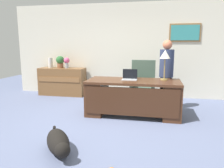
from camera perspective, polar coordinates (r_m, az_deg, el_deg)
name	(u,v)px	position (r m, az deg, el deg)	size (l,w,h in m)	color
ground_plane	(108,125)	(4.20, -0.94, -10.84)	(12.00, 12.00, 0.00)	slate
back_wall	(128,50)	(6.48, 4.13, 8.82)	(7.00, 0.16, 2.70)	beige
desk	(133,96)	(4.70, 5.52, -3.23)	(1.97, 0.86, 0.77)	#4C2B19
credenza	(62,81)	(6.77, -12.90, 0.65)	(1.38, 0.50, 0.82)	brown
armchair	(143,85)	(5.57, 8.07, -0.33)	(0.60, 0.59, 1.13)	#475B4C
person_standing	(166,74)	(5.20, 14.04, 2.45)	(0.32, 0.32, 1.62)	#262323
dog_lying	(58,143)	(3.26, -13.89, -14.70)	(0.66, 0.78, 0.30)	black
laptop	(130,77)	(4.72, 4.66, 1.81)	(0.32, 0.22, 0.22)	#B2B5BA
desk_lamp	(165,56)	(4.76, 13.76, 7.09)	(0.22, 0.22, 0.64)	#9E8447
vase_with_flowers	(67,62)	(6.63, -11.82, 5.78)	(0.17, 0.17, 0.32)	#A3ABB7
vase_empty	(50,63)	(6.86, -15.86, 5.40)	(0.14, 0.14, 0.31)	silver
potted_plant	(60,61)	(6.72, -13.47, 5.80)	(0.24, 0.24, 0.36)	brown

